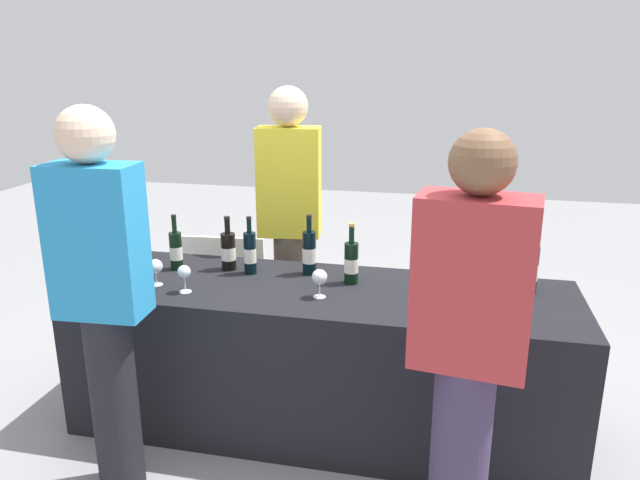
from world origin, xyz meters
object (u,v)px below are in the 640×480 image
at_px(wine_glass_1, 184,273).
at_px(wine_glass_0, 155,267).
at_px(wine_bottle_3, 250,253).
at_px(menu_board, 221,288).
at_px(wine_bottle_0, 145,245).
at_px(guest_0, 103,291).
at_px(server_pouring, 290,218).
at_px(wine_glass_2, 320,278).
at_px(wine_bottle_6, 450,270).
at_px(guest_1, 468,344).
at_px(wine_bottle_7, 530,269).
at_px(wine_bottle_5, 351,262).
at_px(wine_bottle_1, 176,250).
at_px(wine_glass_3, 452,287).
at_px(wine_bottle_4, 309,252).
at_px(wine_bottle_2, 228,251).

bearing_deg(wine_glass_1, wine_glass_0, 162.11).
height_order(wine_bottle_3, menu_board, wine_bottle_3).
bearing_deg(wine_bottle_0, guest_0, -73.03).
xyz_separation_m(server_pouring, guest_0, (-0.46, -1.29, -0.02)).
xyz_separation_m(wine_glass_1, wine_glass_2, (0.66, 0.08, -0.00)).
distance_m(wine_bottle_6, guest_1, 0.82).
bearing_deg(wine_glass_0, wine_bottle_0, 125.89).
xyz_separation_m(wine_bottle_7, guest_0, (-1.80, -0.82, 0.05)).
bearing_deg(wine_bottle_5, guest_1, -56.03).
distance_m(wine_bottle_1, wine_glass_2, 0.88).
xyz_separation_m(wine_glass_0, wine_glass_3, (1.46, 0.02, 0.01)).
height_order(wine_bottle_1, wine_bottle_6, wine_bottle_6).
bearing_deg(wine_bottle_5, wine_glass_2, -117.37).
height_order(wine_bottle_0, wine_bottle_4, wine_bottle_4).
relative_size(wine_glass_1, wine_glass_3, 0.98).
distance_m(wine_glass_0, server_pouring, 0.92).
relative_size(server_pouring, guest_1, 1.05).
bearing_deg(wine_bottle_4, wine_glass_1, -143.79).
bearing_deg(wine_glass_3, wine_bottle_2, 166.18).
height_order(wine_bottle_5, wine_glass_2, wine_bottle_5).
relative_size(wine_glass_2, wine_glass_3, 0.99).
height_order(wine_glass_0, server_pouring, server_pouring).
bearing_deg(server_pouring, wine_glass_1, 62.49).
bearing_deg(guest_1, wine_bottle_7, 79.20).
height_order(wine_bottle_3, wine_glass_3, wine_bottle_3).
height_order(wine_bottle_6, wine_bottle_7, wine_bottle_7).
height_order(wine_bottle_4, guest_0, guest_0).
relative_size(wine_bottle_3, wine_glass_3, 2.20).
xyz_separation_m(wine_bottle_2, wine_bottle_7, (1.55, -0.00, 0.01)).
relative_size(wine_bottle_2, wine_glass_1, 2.14).
xyz_separation_m(wine_bottle_5, wine_bottle_6, (0.49, -0.02, 0.00)).
height_order(wine_bottle_2, wine_glass_0, wine_bottle_2).
distance_m(wine_bottle_4, wine_bottle_6, 0.74).
distance_m(wine_bottle_1, menu_board, 0.94).
relative_size(wine_bottle_2, wine_glass_0, 2.16).
xyz_separation_m(wine_glass_0, wine_glass_2, (0.84, 0.02, 0.00)).
bearing_deg(wine_bottle_3, wine_bottle_4, 10.78).
height_order(wine_bottle_7, menu_board, wine_bottle_7).
bearing_deg(wine_bottle_3, wine_glass_3, -13.64).
height_order(wine_bottle_4, server_pouring, server_pouring).
relative_size(wine_bottle_6, menu_board, 0.43).
distance_m(wine_bottle_5, guest_0, 1.20).
bearing_deg(wine_bottle_2, wine_glass_1, -103.50).
bearing_deg(wine_glass_1, wine_bottle_5, 21.13).
bearing_deg(wine_bottle_0, wine_glass_0, -54.11).
height_order(wine_bottle_4, wine_glass_1, wine_bottle_4).
height_order(wine_bottle_2, wine_glass_1, wine_bottle_2).
xyz_separation_m(wine_glass_2, server_pouring, (-0.35, 0.76, 0.09)).
distance_m(wine_bottle_0, wine_bottle_3, 0.63).
relative_size(wine_bottle_7, wine_glass_0, 2.34).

